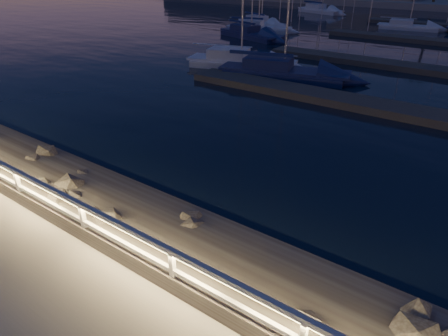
{
  "coord_description": "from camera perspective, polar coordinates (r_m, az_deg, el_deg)",
  "views": [
    {
      "loc": [
        5.66,
        -4.57,
        6.27
      ],
      "look_at": [
        -0.58,
        4.0,
        0.76
      ],
      "focal_mm": 32.0,
      "sensor_mm": 36.0,
      "label": 1
    }
  ],
  "objects": [
    {
      "name": "ground",
      "position": [
        9.6,
        -11.69,
        -13.97
      ],
      "size": [
        400.0,
        400.0,
        0.0
      ],
      "primitive_type": "plane",
      "color": "gray",
      "rests_on": "ground"
    },
    {
      "name": "harbor_water",
      "position": [
        36.95,
        27.28,
        13.24
      ],
      "size": [
        400.0,
        440.0,
        0.6
      ],
      "color": "black",
      "rests_on": "ground"
    },
    {
      "name": "guard_rail",
      "position": [
        9.16,
        -12.45,
        -10.14
      ],
      "size": [
        44.11,
        0.12,
        1.06
      ],
      "color": "white",
      "rests_on": "ground"
    },
    {
      "name": "riprap",
      "position": [
        9.98,
        3.4,
        -13.64
      ],
      "size": [
        25.77,
        1.83,
        1.09
      ],
      "color": "#6C665D",
      "rests_on": "ground"
    },
    {
      "name": "floating_docks",
      "position": [
        38.09,
        27.85,
        14.35
      ],
      "size": [
        22.0,
        36.0,
        0.4
      ],
      "color": "#554F47",
      "rests_on": "ground"
    },
    {
      "name": "sailboat_a",
      "position": [
        29.81,
        2.12,
        15.04
      ],
      "size": [
        8.04,
        4.41,
        13.29
      ],
      "rotation": [
        0.0,
        0.0,
        0.3
      ],
      "color": "silver",
      "rests_on": "ground"
    },
    {
      "name": "sailboat_b",
      "position": [
        27.23,
        8.08,
        13.59
      ],
      "size": [
        8.68,
        4.57,
        14.26
      ],
      "rotation": [
        0.0,
        0.0,
        0.27
      ],
      "color": "navy",
      "rests_on": "ground"
    },
    {
      "name": "sailboat_e",
      "position": [
        46.22,
        4.74,
        19.37
      ],
      "size": [
        7.25,
        3.78,
        11.96
      ],
      "rotation": [
        0.0,
        0.0,
        0.27
      ],
      "color": "silver",
      "rests_on": "ground"
    },
    {
      "name": "sailboat_i",
      "position": [
        50.46,
        5.24,
        20.02
      ],
      "size": [
        6.94,
        3.94,
        11.48
      ],
      "rotation": [
        0.0,
        0.0,
        -0.32
      ],
      "color": "silver",
      "rests_on": "ground"
    },
    {
      "name": "sailboat_j",
      "position": [
        42.32,
        3.74,
        18.67
      ],
      "size": [
        7.96,
        4.28,
        13.07
      ],
      "rotation": [
        0.0,
        0.0,
        -0.29
      ],
      "color": "navy",
      "rests_on": "ground"
    },
    {
      "name": "sailboat_m",
      "position": [
        65.31,
        13.47,
        21.14
      ],
      "size": [
        7.61,
        4.21,
        12.57
      ],
      "rotation": [
        0.0,
        0.0,
        -0.31
      ],
      "color": "silver",
      "rests_on": "ground"
    },
    {
      "name": "sailboat_n",
      "position": [
        51.81,
        24.7,
        17.96
      ],
      "size": [
        6.82,
        2.89,
        11.28
      ],
      "rotation": [
        0.0,
        0.0,
        0.14
      ],
      "color": "silver",
      "rests_on": "ground"
    }
  ]
}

